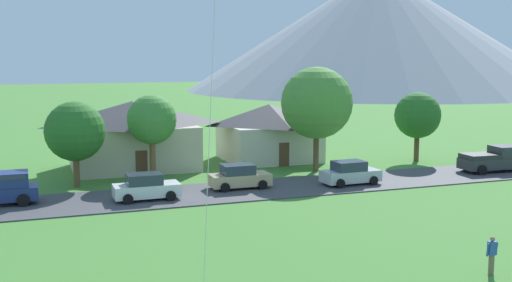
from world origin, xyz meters
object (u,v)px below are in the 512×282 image
object	(u,v)px
tree_near_left	(75,131)
watcher_person	(492,255)
tree_left_of_center	(317,103)
tree_right_of_center	(152,120)
house_right_center	(133,134)
parked_car_silver_mid_west	(350,173)
parked_car_tan_east_end	(239,177)
pickup_truck_charcoal_west_side	(494,159)
house_leftmost	(269,131)
parked_car_white_west_end	(146,187)
tree_center	(418,115)

from	to	relation	value
tree_near_left	watcher_person	size ratio (longest dim) A/B	3.62
tree_left_of_center	tree_right_of_center	bearing A→B (deg)	175.12
house_right_center	parked_car_silver_mid_west	size ratio (longest dim) A/B	2.47
parked_car_silver_mid_west	parked_car_tan_east_end	size ratio (longest dim) A/B	1.01
tree_right_of_center	pickup_truck_charcoal_west_side	world-z (taller)	tree_right_of_center
house_right_center	tree_left_of_center	bearing A→B (deg)	-24.60
house_leftmost	parked_car_white_west_end	size ratio (longest dim) A/B	1.98
tree_near_left	pickup_truck_charcoal_west_side	size ratio (longest dim) A/B	1.15
tree_left_of_center	parked_car_silver_mid_west	bearing A→B (deg)	-90.53
tree_right_of_center	parked_car_white_west_end	distance (m)	7.86
tree_left_of_center	pickup_truck_charcoal_west_side	bearing A→B (deg)	-21.79
watcher_person	tree_near_left	bearing A→B (deg)	121.72
tree_left_of_center	tree_center	xyz separation A→B (m)	(10.27, 1.23, -1.45)
house_leftmost	parked_car_white_west_end	bearing A→B (deg)	-137.23
tree_center	pickup_truck_charcoal_west_side	bearing A→B (deg)	-66.39
house_right_center	tree_right_of_center	size ratio (longest dim) A/B	1.66
house_leftmost	tree_center	size ratio (longest dim) A/B	1.38
tree_center	house_right_center	bearing A→B (deg)	168.22
parked_car_white_west_end	watcher_person	xyz separation A→B (m)	(11.36, -18.73, 0.01)
tree_center	pickup_truck_charcoal_west_side	size ratio (longest dim) A/B	1.15
parked_car_white_west_end	house_leftmost	bearing A→B (deg)	42.77
pickup_truck_charcoal_west_side	watcher_person	bearing A→B (deg)	-130.54
tree_right_of_center	pickup_truck_charcoal_west_side	distance (m)	27.01
house_leftmost	parked_car_white_west_end	world-z (taller)	house_leftmost
tree_near_left	tree_left_of_center	size ratio (longest dim) A/B	0.73
tree_near_left	house_leftmost	bearing A→B (deg)	20.08
tree_left_of_center	parked_car_tan_east_end	distance (m)	10.20
house_right_center	parked_car_silver_mid_west	world-z (taller)	house_right_center
tree_near_left	parked_car_white_west_end	bearing A→B (deg)	-56.80
house_right_center	tree_right_of_center	xyz separation A→B (m)	(0.60, -5.09, 1.60)
parked_car_white_west_end	pickup_truck_charcoal_west_side	xyz separation A→B (m)	(27.75, 0.42, 0.19)
tree_center	parked_car_silver_mid_west	bearing A→B (deg)	-145.64
tree_near_left	house_right_center	bearing A→B (deg)	50.09
parked_car_tan_east_end	tree_near_left	bearing A→B (deg)	156.16
tree_near_left	tree_left_of_center	xyz separation A→B (m)	(18.52, -0.25, 1.53)
pickup_truck_charcoal_west_side	watcher_person	xyz separation A→B (m)	(-16.39, -19.16, -0.18)
tree_center	pickup_truck_charcoal_west_side	world-z (taller)	tree_center
tree_center	watcher_person	world-z (taller)	tree_center
tree_center	parked_car_tan_east_end	size ratio (longest dim) A/B	1.44
parked_car_silver_mid_west	tree_left_of_center	bearing A→B (deg)	89.47
house_right_center	tree_left_of_center	xyz separation A→B (m)	(13.54, -6.20, 2.61)
tree_center	tree_left_of_center	bearing A→B (deg)	-173.15
tree_left_of_center	watcher_person	distance (m)	25.04
tree_left_of_center	tree_right_of_center	world-z (taller)	tree_left_of_center
watcher_person	parked_car_silver_mid_west	bearing A→B (deg)	80.12
parked_car_silver_mid_west	watcher_person	world-z (taller)	parked_car_silver_mid_west
tree_left_of_center	watcher_person	size ratio (longest dim) A/B	4.99
tree_right_of_center	parked_car_tan_east_end	size ratio (longest dim) A/B	1.51
house_right_center	parked_car_tan_east_end	distance (m)	12.17
tree_right_of_center	house_leftmost	bearing A→B (deg)	25.14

